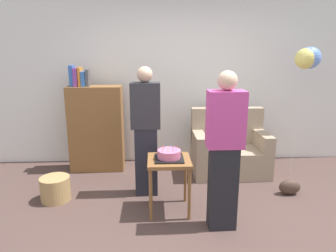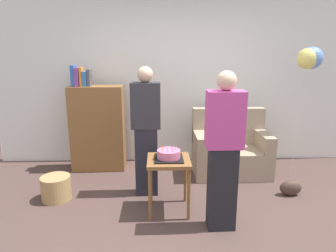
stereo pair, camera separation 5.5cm
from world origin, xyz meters
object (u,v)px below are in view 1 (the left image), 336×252
(person_holding_cake, at_px, (224,151))
(handbag, at_px, (290,187))
(person_blowing_candles, at_px, (146,131))
(wicker_basket, at_px, (55,189))
(couch, at_px, (229,151))
(bookshelf, at_px, (96,127))
(balloon_bunch, at_px, (308,58))
(side_table, at_px, (169,167))
(birthday_cake, at_px, (169,155))

(person_holding_cake, xyz_separation_m, handbag, (1.04, 0.69, -0.73))
(person_blowing_candles, bearing_deg, wicker_basket, -169.11)
(couch, bearing_deg, bookshelf, 173.34)
(balloon_bunch, bearing_deg, wicker_basket, -168.08)
(bookshelf, relative_size, balloon_bunch, 0.86)
(couch, height_order, person_blowing_candles, person_blowing_candles)
(bookshelf, bearing_deg, person_holding_cake, -47.22)
(person_blowing_candles, bearing_deg, handbag, -0.47)
(bookshelf, relative_size, person_blowing_candles, 0.98)
(person_holding_cake, bearing_deg, side_table, -35.13)
(couch, bearing_deg, handbag, -52.28)
(wicker_basket, height_order, handbag, wicker_basket)
(person_blowing_candles, bearing_deg, side_table, -56.34)
(couch, bearing_deg, birthday_cake, -130.77)
(couch, relative_size, side_table, 1.75)
(person_holding_cake, bearing_deg, wicker_basket, -20.65)
(bookshelf, height_order, wicker_basket, bookshelf)
(bookshelf, distance_m, handbag, 2.88)
(side_table, xyz_separation_m, birthday_cake, (0.00, 0.00, 0.15))
(bookshelf, bearing_deg, wicker_basket, -108.15)
(couch, height_order, wicker_basket, couch)
(bookshelf, relative_size, side_table, 2.55)
(side_table, distance_m, balloon_bunch, 2.53)
(side_table, height_order, person_holding_cake, person_holding_cake)
(couch, distance_m, birthday_cake, 1.52)
(person_blowing_candles, xyz_separation_m, wicker_basket, (-1.13, -0.14, -0.68))
(person_holding_cake, xyz_separation_m, balloon_bunch, (1.46, 1.39, 0.88))
(couch, height_order, balloon_bunch, balloon_bunch)
(person_blowing_candles, distance_m, handbag, 1.99)
(person_blowing_candles, height_order, wicker_basket, person_blowing_candles)
(side_table, height_order, birthday_cake, birthday_cake)
(birthday_cake, xyz_separation_m, wicker_basket, (-1.39, 0.32, -0.53))
(wicker_basket, distance_m, handbag, 2.97)
(birthday_cake, height_order, person_blowing_candles, person_blowing_candles)
(wicker_basket, relative_size, handbag, 1.29)
(side_table, height_order, wicker_basket, side_table)
(bookshelf, bearing_deg, couch, -6.66)
(wicker_basket, bearing_deg, balloon_bunch, 11.92)
(birthday_cake, xyz_separation_m, person_holding_cake, (0.53, -0.36, 0.15))
(balloon_bunch, bearing_deg, side_table, -152.62)
(side_table, xyz_separation_m, person_holding_cake, (0.53, -0.36, 0.30))
(birthday_cake, distance_m, person_holding_cake, 0.66)
(person_holding_cake, bearing_deg, bookshelf, -48.60)
(person_holding_cake, bearing_deg, person_blowing_candles, -46.99)
(person_blowing_candles, bearing_deg, birthday_cake, -56.34)
(birthday_cake, bearing_deg, handbag, 11.82)
(bookshelf, bearing_deg, side_table, -52.21)
(birthday_cake, height_order, person_holding_cake, person_holding_cake)
(handbag, bearing_deg, person_holding_cake, -146.69)
(person_holding_cake, relative_size, balloon_bunch, 0.87)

